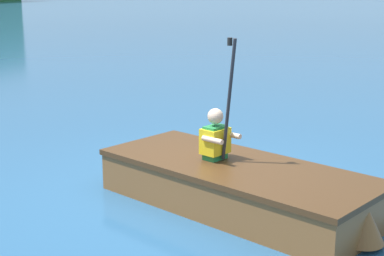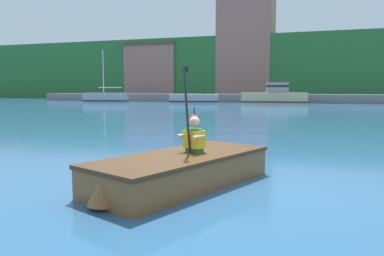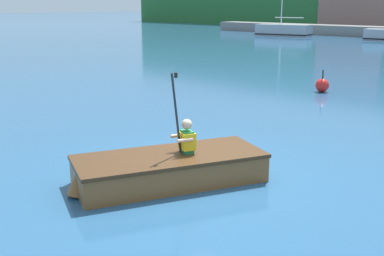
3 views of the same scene
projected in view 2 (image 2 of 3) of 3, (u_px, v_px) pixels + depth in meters
The scene contains 11 objects.
ground_plane at pixel (206, 176), 6.22m from camera, with size 300.00×300.00×0.00m, color #28567F.
shoreline_ridge at pixel (303, 70), 59.18m from camera, with size 120.00×20.00×8.98m.
waterfront_warehouse_left at pixel (162, 72), 61.35m from camera, with size 8.51×11.21×8.34m.
waterfront_office_block_center at pixel (247, 40), 54.99m from camera, with size 7.93×7.44×17.34m.
marina_dock at pixel (296, 99), 39.93m from camera, with size 62.21×2.40×0.90m.
moored_boat_dock_center_near at pixel (274, 96), 37.74m from camera, with size 6.75×3.21×2.13m.
moored_boat_dock_center_far at pixel (194, 99), 39.99m from camera, with size 5.40×2.72×0.89m.
moored_boat_dock_east_inner at pixel (106, 98), 41.64m from camera, with size 5.10×2.78×5.78m.
rowboat_foreground at pixel (180, 168), 5.58m from camera, with size 2.26×3.26×0.47m.
person_paddler at pixel (194, 136), 5.79m from camera, with size 0.43×0.42×1.31m.
channel_buoy at pixel (194, 120), 15.03m from camera, with size 0.44×0.44×0.72m.
Camera 2 is at (1.65, -5.88, 1.44)m, focal length 35.00 mm.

